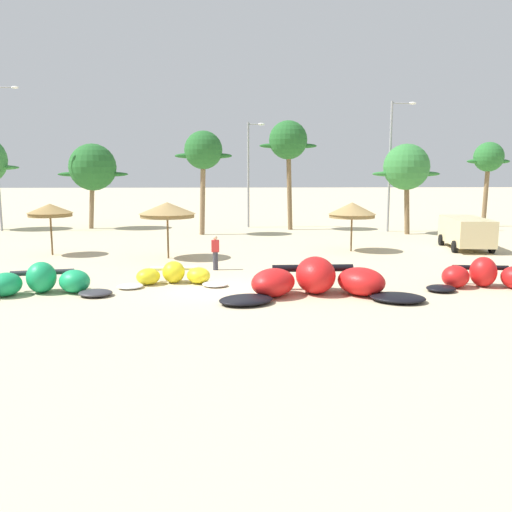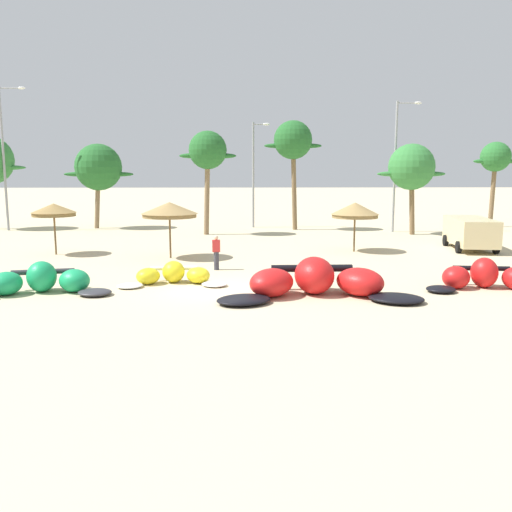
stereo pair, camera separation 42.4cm
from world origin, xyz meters
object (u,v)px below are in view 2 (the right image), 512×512
kite_center (316,282)px  parked_van (470,231)px  beach_umbrella_middle (169,210)px  palm_left_of_gap (208,152)px  kite_left_of_center (173,275)px  lamppost_east_center (397,160)px  beach_umbrella_near_palms (355,210)px  palm_right_of_gap (495,159)px  kite_left (41,282)px  kite_right_of_center (486,277)px  lamppost_west (5,152)px  lamppost_west_center (255,169)px  palm_center_left (293,142)px  beach_umbrella_near_van (54,210)px  palm_center_right (412,168)px  person_near_kites (216,252)px  palm_left (98,168)px

kite_center → parked_van: 15.99m
parked_van → beach_umbrella_middle: bearing=-170.6°
beach_umbrella_middle → palm_left_of_gap: palm_left_of_gap is taller
kite_left_of_center → palm_left_of_gap: palm_left_of_gap is taller
beach_umbrella_middle → lamppost_east_center: (15.36, 12.29, 2.82)m
beach_umbrella_near_palms → palm_right_of_gap: 19.90m
kite_left → kite_right_of_center: bearing=1.2°
lamppost_west → lamppost_west_center: 19.16m
parked_van → lamppost_east_center: (-1.83, 9.43, 4.29)m
beach_umbrella_middle → kite_left_of_center: bearing=-81.7°
kite_center → palm_center_left: 23.90m
beach_umbrella_near_van → beach_umbrella_middle: (6.50, -1.41, 0.09)m
beach_umbrella_near_van → lamppost_west: (-7.70, 12.57, 3.54)m
beach_umbrella_near_palms → kite_left_of_center: bearing=-136.3°
parked_van → lamppost_east_center: size_ratio=0.54×
palm_left_of_gap → palm_center_right: 14.60m
beach_umbrella_near_van → palm_center_left: bearing=41.5°
palm_center_right → kite_left_of_center: bearing=-131.0°
beach_umbrella_middle → palm_left_of_gap: bearing=82.8°
beach_umbrella_middle → palm_left_of_gap: (1.37, 10.83, 3.35)m
palm_center_right → palm_right_of_gap: bearing=32.0°
kite_center → palm_center_left: size_ratio=0.92×
palm_left_of_gap → lamppost_east_center: 14.08m
lamppost_west_center → person_near_kites: bearing=-96.5°
parked_van → person_near_kites: 15.94m
palm_center_left → lamppost_west: size_ratio=0.77×
kite_left_of_center → palm_center_right: (14.93, 17.19, 4.46)m
palm_right_of_gap → beach_umbrella_middle: bearing=-147.1°
parked_van → palm_center_left: size_ratio=0.62×
kite_left_of_center → kite_right_of_center: 12.45m
palm_center_left → kite_right_of_center: bearing=-75.6°
palm_left_of_gap → person_near_kites: bearing=-85.1°
beach_umbrella_near_palms → person_near_kites: bearing=-143.2°
beach_umbrella_middle → beach_umbrella_near_palms: (10.22, 2.13, -0.19)m
lamppost_west → person_near_kites: bearing=-46.2°
kite_center → palm_left: (-14.14, 24.53, 4.29)m
palm_left_of_gap → lamppost_west_center: 6.23m
kite_left_of_center → palm_center_right: size_ratio=0.71×
kite_left_of_center → palm_right_of_gap: 32.84m
kite_left → palm_left: (-3.81, 23.87, 4.37)m
kite_right_of_center → palm_right_of_gap: (11.00, 23.80, 5.09)m
beach_umbrella_near_van → kite_right_of_center: bearing=-25.4°
beach_umbrella_middle → palm_right_of_gap: 29.17m
kite_center → lamppost_west_center: lamppost_west_center is taller
beach_umbrella_middle → palm_right_of_gap: bearing=32.9°
person_near_kites → palm_left: size_ratio=0.24×
kite_left_of_center → kite_right_of_center: size_ratio=0.89×
beach_umbrella_middle → palm_left_of_gap: 11.42m
kite_center → palm_left_of_gap: size_ratio=1.04×
kite_left_of_center → beach_umbrella_near_van: 11.24m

